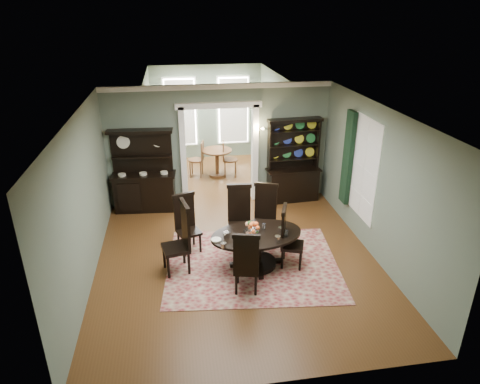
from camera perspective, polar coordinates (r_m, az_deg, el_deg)
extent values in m
cube|color=#563216|center=(8.61, -0.30, -9.37)|extent=(5.50, 6.00, 0.01)
cube|color=white|center=(7.41, -0.35, 10.49)|extent=(5.50, 6.00, 0.01)
cube|color=slate|center=(7.99, -20.22, -1.42)|extent=(0.01, 6.00, 3.00)
cube|color=slate|center=(8.71, 17.87, 0.99)|extent=(0.01, 6.00, 3.00)
cube|color=slate|center=(5.34, 4.71, -13.19)|extent=(5.50, 0.01, 3.00)
cube|color=slate|center=(10.65, -12.63, 5.68)|extent=(1.85, 0.01, 3.00)
cube|color=slate|center=(11.01, 6.76, 6.70)|extent=(1.85, 0.01, 3.00)
cube|color=slate|center=(10.37, -2.92, 12.89)|extent=(1.80, 0.01, 0.50)
cube|color=white|center=(10.29, -2.91, 13.88)|extent=(5.50, 0.10, 0.12)
cube|color=#563216|center=(12.82, -3.53, 2.19)|extent=(3.50, 3.50, 0.01)
cube|color=white|center=(12.05, -3.90, 15.60)|extent=(3.50, 3.50, 0.01)
cube|color=slate|center=(12.32, -11.92, 8.19)|extent=(0.01, 3.50, 3.00)
cube|color=slate|center=(12.63, 4.32, 9.01)|extent=(0.01, 3.50, 3.00)
cube|color=slate|center=(14.04, -4.42, 10.52)|extent=(3.50, 0.01, 3.00)
cube|color=white|center=(13.94, -7.95, 10.48)|extent=(1.05, 0.06, 2.20)
cube|color=white|center=(14.07, -0.90, 10.82)|extent=(1.05, 0.06, 2.20)
cube|color=white|center=(10.70, -7.57, 4.74)|extent=(0.14, 0.25, 2.50)
cube|color=white|center=(10.88, 1.98, 5.26)|extent=(0.14, 0.25, 2.50)
cube|color=white|center=(10.42, -2.89, 11.54)|extent=(2.08, 0.25, 0.14)
cube|color=white|center=(9.17, 16.29, 3.00)|extent=(0.02, 1.10, 2.00)
cube|color=white|center=(9.16, 16.20, 3.00)|extent=(0.01, 1.22, 2.12)
cube|color=black|center=(9.71, 14.18, 4.40)|extent=(0.10, 0.35, 2.10)
cube|color=gold|center=(10.64, 2.37, 8.20)|extent=(0.08, 0.05, 0.18)
sphere|color=#FFD88C|center=(10.46, 1.99, 8.39)|extent=(0.07, 0.07, 0.07)
sphere|color=#FFD88C|center=(10.50, 3.08, 8.43)|extent=(0.07, 0.07, 0.07)
cube|color=maroon|center=(8.55, 1.69, -9.56)|extent=(3.58, 3.04, 0.01)
ellipsoid|color=black|center=(8.18, 2.22, -5.70)|extent=(1.93, 1.38, 0.05)
cylinder|color=black|center=(8.20, 2.21, -5.90)|extent=(1.88, 1.88, 0.03)
cylinder|color=black|center=(8.35, 2.18, -7.63)|extent=(0.22, 0.22, 0.62)
cylinder|color=black|center=(8.51, 2.15, -9.41)|extent=(0.79, 0.79, 0.09)
cylinder|color=silver|center=(8.17, 1.50, -5.34)|extent=(0.30, 0.30, 0.05)
cube|color=black|center=(8.82, -6.84, -5.34)|extent=(0.55, 0.54, 0.06)
cube|color=black|center=(8.80, -7.43, -2.66)|extent=(0.42, 0.19, 0.74)
cube|color=black|center=(8.64, -7.56, -0.41)|extent=(0.47, 0.22, 0.08)
cylinder|color=black|center=(8.74, -7.37, -7.32)|extent=(0.05, 0.05, 0.44)
cylinder|color=black|center=(8.85, -5.32, -6.79)|extent=(0.05, 0.05, 0.44)
cylinder|color=black|center=(9.02, -8.19, -6.33)|extent=(0.05, 0.05, 0.44)
cylinder|color=black|center=(9.12, -6.20, -5.83)|extent=(0.05, 0.05, 0.44)
cube|color=black|center=(8.89, -0.03, -4.61)|extent=(0.52, 0.50, 0.06)
cube|color=black|center=(8.89, -0.12, -1.64)|extent=(0.48, 0.10, 0.80)
cube|color=black|center=(8.72, -0.12, 0.81)|extent=(0.52, 0.12, 0.08)
cylinder|color=black|center=(8.84, -1.16, -6.57)|extent=(0.05, 0.05, 0.47)
cylinder|color=black|center=(8.86, 1.25, -6.49)|extent=(0.05, 0.05, 0.47)
cylinder|color=black|center=(9.16, -1.27, -5.40)|extent=(0.05, 0.05, 0.47)
cylinder|color=black|center=(9.18, 1.06, -5.33)|extent=(0.05, 0.05, 0.47)
cube|color=black|center=(9.03, 3.19, -4.26)|extent=(0.59, 0.58, 0.06)
cube|color=black|center=(9.03, 3.45, -1.40)|extent=(0.45, 0.21, 0.79)
cube|color=black|center=(8.86, 3.51, 0.97)|extent=(0.50, 0.25, 0.08)
cylinder|color=black|center=(9.01, 1.83, -5.99)|extent=(0.05, 0.05, 0.47)
cylinder|color=black|center=(8.96, 4.13, -6.22)|extent=(0.05, 0.05, 0.47)
cylinder|color=black|center=(9.32, 2.22, -4.91)|extent=(0.05, 0.05, 0.47)
cylinder|color=black|center=(9.28, 4.45, -5.12)|extent=(0.05, 0.05, 0.47)
cube|color=black|center=(8.19, -8.58, -7.43)|extent=(0.57, 0.58, 0.06)
cube|color=black|center=(8.01, -7.26, -4.53)|extent=(0.15, 0.50, 0.84)
cube|color=black|center=(7.82, -7.42, -1.73)|extent=(0.18, 0.54, 0.09)
cylinder|color=black|center=(8.45, -10.07, -8.44)|extent=(0.05, 0.05, 0.50)
cylinder|color=black|center=(8.13, -9.52, -9.83)|extent=(0.05, 0.05, 0.50)
cylinder|color=black|center=(8.51, -7.48, -8.00)|extent=(0.05, 0.05, 0.50)
cylinder|color=black|center=(8.19, -6.82, -9.36)|extent=(0.05, 0.05, 0.50)
cube|color=black|center=(8.36, 7.01, -7.10)|extent=(0.54, 0.55, 0.06)
cube|color=black|center=(8.18, 5.81, -4.70)|extent=(0.19, 0.43, 0.74)
cube|color=black|center=(8.01, 5.92, -2.31)|extent=(0.22, 0.47, 0.08)
cylinder|color=black|center=(8.32, 8.03, -9.09)|extent=(0.05, 0.05, 0.44)
cylinder|color=black|center=(8.61, 8.17, -7.87)|extent=(0.05, 0.05, 0.44)
cylinder|color=black|center=(8.34, 5.66, -8.89)|extent=(0.05, 0.05, 0.44)
cylinder|color=black|center=(8.63, 5.89, -7.68)|extent=(0.05, 0.05, 0.44)
cube|color=black|center=(7.64, 0.88, -10.19)|extent=(0.52, 0.50, 0.06)
cube|color=black|center=(7.27, 0.82, -8.54)|extent=(0.44, 0.14, 0.74)
cube|color=black|center=(7.08, 0.84, -5.95)|extent=(0.48, 0.17, 0.08)
cylinder|color=black|center=(7.90, 2.19, -10.85)|extent=(0.05, 0.05, 0.44)
cylinder|color=black|center=(7.91, -0.32, -10.76)|extent=(0.05, 0.05, 0.44)
cylinder|color=black|center=(7.62, 2.11, -12.30)|extent=(0.05, 0.05, 0.44)
cylinder|color=black|center=(7.63, -0.51, -12.21)|extent=(0.05, 0.05, 0.44)
cube|color=black|center=(10.77, -12.53, -0.09)|extent=(1.48, 0.61, 0.90)
cube|color=black|center=(10.59, -12.76, 2.23)|extent=(1.57, 0.66, 0.05)
cube|color=black|center=(10.60, -12.97, 5.34)|extent=(1.44, 0.19, 1.06)
cube|color=black|center=(10.54, -12.94, 4.63)|extent=(1.41, 0.37, 0.04)
cube|color=black|center=(10.34, -13.26, 7.89)|extent=(1.55, 0.44, 0.07)
cube|color=black|center=(11.14, 7.02, 0.94)|extent=(1.30, 0.53, 0.82)
cube|color=black|center=(10.99, 7.13, 2.96)|extent=(1.40, 0.58, 0.04)
cube|color=black|center=(10.95, 7.04, 6.39)|extent=(1.28, 0.13, 1.24)
cube|color=black|center=(10.71, 3.95, 6.12)|extent=(0.06, 0.24, 1.28)
cube|color=black|center=(11.05, 10.29, 6.34)|extent=(0.06, 0.24, 1.28)
cube|color=black|center=(10.68, 7.37, 9.49)|extent=(1.39, 0.37, 0.07)
cube|color=black|center=(10.98, 7.07, 4.42)|extent=(1.29, 0.31, 0.03)
cube|color=black|center=(10.87, 7.17, 6.24)|extent=(1.29, 0.31, 0.03)
cube|color=black|center=(10.76, 7.27, 8.10)|extent=(1.29, 0.31, 0.03)
cylinder|color=#503117|center=(12.54, -3.11, 5.54)|extent=(0.87, 0.87, 0.04)
cylinder|color=#503117|center=(12.67, -3.07, 3.90)|extent=(0.11, 0.11, 0.76)
cylinder|color=#503117|center=(12.80, -3.04, 2.33)|extent=(0.48, 0.48, 0.07)
cylinder|color=#503117|center=(12.66, -5.88, 4.27)|extent=(0.45, 0.45, 0.04)
cube|color=#503117|center=(12.54, -5.03, 5.46)|extent=(0.12, 0.40, 0.56)
cylinder|color=#503117|center=(12.92, -6.41, 3.47)|extent=(0.04, 0.04, 0.50)
cylinder|color=#503117|center=(12.63, -6.65, 2.97)|extent=(0.04, 0.04, 0.50)
cylinder|color=#503117|center=(12.87, -5.04, 3.44)|extent=(0.04, 0.04, 0.50)
cylinder|color=#503117|center=(12.58, -5.25, 2.94)|extent=(0.04, 0.04, 0.50)
cylinder|color=#503117|center=(12.61, -1.32, 4.30)|extent=(0.44, 0.44, 0.04)
cube|color=#503117|center=(12.52, -2.25, 5.48)|extent=(0.08, 0.40, 0.56)
cylinder|color=#503117|center=(12.56, -0.58, 3.00)|extent=(0.04, 0.04, 0.50)
cylinder|color=#503117|center=(12.85, -0.63, 3.50)|extent=(0.04, 0.04, 0.50)
cylinder|color=#503117|center=(12.55, -2.00, 2.98)|extent=(0.04, 0.04, 0.50)
cylinder|color=#503117|center=(12.84, -2.02, 3.47)|extent=(0.04, 0.04, 0.50)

